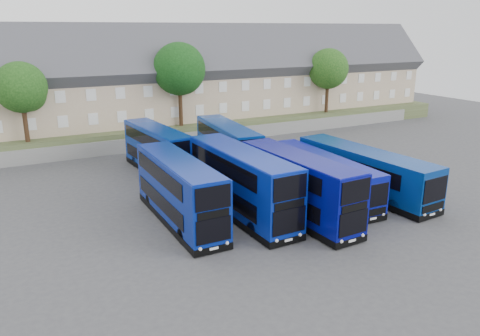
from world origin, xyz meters
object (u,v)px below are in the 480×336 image
object	(u,v)px
dd_front_left	(180,192)
coach_east_a	(322,177)
tree_east	(329,70)
tree_far	(332,63)
dd_front_mid	(241,184)
tree_mid	(180,71)
tree_west	(23,89)

from	to	relation	value
dd_front_left	coach_east_a	world-z (taller)	dd_front_left
coach_east_a	tree_east	distance (m)	27.95
tree_east	coach_east_a	bearing A→B (deg)	-128.39
tree_far	tree_east	bearing A→B (deg)	-130.60
tree_east	tree_far	size ratio (longest dim) A/B	0.94
dd_front_mid	tree_mid	distance (m)	23.36
coach_east_a	tree_west	world-z (taller)	tree_west
coach_east_a	tree_far	xyz separation A→B (m)	(22.98, 28.43, 6.13)
coach_east_a	tree_east	size ratio (longest dim) A/B	1.47
tree_east	dd_front_mid	bearing A→B (deg)	-137.96
dd_front_left	dd_front_mid	size ratio (longest dim) A/B	0.94
tree_mid	tree_far	distance (m)	26.80
dd_front_left	tree_mid	bearing A→B (deg)	68.73
tree_mid	tree_east	size ratio (longest dim) A/B	1.12
dd_front_mid	tree_far	world-z (taller)	tree_far
coach_east_a	tree_east	xyz separation A→B (m)	(16.98, 21.43, 5.80)
dd_front_mid	coach_east_a	world-z (taller)	dd_front_mid
coach_east_a	tree_far	world-z (taller)	tree_far
tree_mid	tree_east	xyz separation A→B (m)	(20.00, -0.50, -0.68)
dd_front_mid	tree_east	size ratio (longest dim) A/B	1.43
dd_front_left	tree_west	bearing A→B (deg)	109.93
tree_west	dd_front_left	bearing A→B (deg)	-70.06
tree_west	tree_east	size ratio (longest dim) A/B	0.94
dd_front_mid	tree_far	xyz separation A→B (m)	(30.12, 28.75, 5.47)
dd_front_mid	tree_mid	size ratio (longest dim) A/B	1.27
dd_front_left	tree_mid	xyz separation A→B (m)	(8.37, 21.52, 5.94)
tree_east	tree_far	bearing A→B (deg)	49.40
dd_front_left	tree_west	xyz separation A→B (m)	(-7.63, 21.02, 4.92)
tree_west	dd_front_mid	bearing A→B (deg)	-61.34
tree_east	tree_far	world-z (taller)	tree_far
dd_front_mid	tree_west	world-z (taller)	tree_west
coach_east_a	dd_front_left	bearing A→B (deg)	179.41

